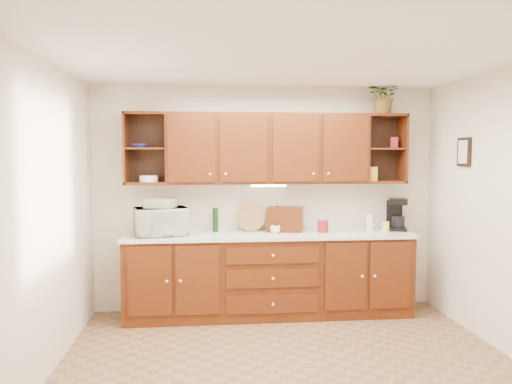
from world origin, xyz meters
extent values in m
plane|color=brown|center=(0.00, 0.00, 0.00)|extent=(4.00, 4.00, 0.00)
plane|color=white|center=(0.00, 0.00, 2.60)|extent=(4.00, 4.00, 0.00)
plane|color=beige|center=(0.00, 1.75, 1.30)|extent=(4.00, 0.00, 4.00)
plane|color=beige|center=(-2.00, 0.00, 1.30)|extent=(0.00, 3.50, 3.50)
cube|color=#3E1607|center=(0.00, 1.45, 0.45)|extent=(3.20, 0.60, 0.90)
cube|color=white|center=(0.00, 1.44, 0.92)|extent=(3.24, 0.64, 0.04)
cube|color=#3E1607|center=(0.00, 1.58, 1.89)|extent=(2.30, 0.33, 0.80)
cube|color=black|center=(-1.38, 1.74, 1.89)|extent=(0.45, 0.02, 0.80)
cube|color=black|center=(1.38, 1.74, 1.89)|extent=(0.45, 0.02, 0.80)
cube|color=#3E1607|center=(-1.38, 1.58, 1.89)|extent=(0.43, 0.30, 0.02)
cube|color=#3E1607|center=(1.38, 1.58, 1.89)|extent=(0.43, 0.30, 0.02)
cube|color=#3E1607|center=(1.38, 1.58, 2.27)|extent=(0.45, 0.33, 0.03)
cube|color=white|center=(0.00, 1.53, 1.47)|extent=(0.40, 0.05, 0.02)
cube|color=black|center=(1.98, 0.90, 1.85)|extent=(0.03, 0.24, 0.30)
cylinder|color=olive|center=(-1.24, 1.42, 1.02)|extent=(0.32, 0.32, 0.16)
imported|color=#EDE7CD|center=(-1.20, 1.42, 1.09)|extent=(0.63, 0.50, 0.30)
cube|color=#D0BC62|center=(-1.20, 1.42, 1.29)|extent=(0.35, 0.30, 0.09)
cylinder|color=black|center=(-0.60, 1.62, 1.08)|extent=(0.08, 0.08, 0.27)
cylinder|color=olive|center=(-0.19, 1.62, 0.95)|extent=(0.34, 0.12, 0.33)
cube|color=#3E1607|center=(0.20, 1.57, 1.08)|extent=(0.45, 0.35, 0.28)
cylinder|color=#3E1607|center=(0.11, 1.51, 1.09)|extent=(0.02, 0.02, 0.31)
cylinder|color=#3E1607|center=(0.11, 1.51, 0.95)|extent=(0.12, 0.12, 0.02)
imported|color=white|center=(0.19, 1.51, 0.98)|extent=(0.12, 0.12, 0.09)
imported|color=white|center=(0.06, 1.58, 0.98)|extent=(0.12, 0.12, 0.09)
imported|color=white|center=(0.07, 1.44, 0.98)|extent=(0.12, 0.12, 0.09)
cylinder|color=maroon|center=(0.62, 1.44, 1.01)|extent=(0.13, 0.13, 0.13)
cylinder|color=white|center=(1.20, 1.54, 1.04)|extent=(0.11, 0.11, 0.19)
cylinder|color=yellow|center=(1.35, 1.44, 1.00)|extent=(0.11, 0.11, 0.11)
cube|color=black|center=(1.52, 1.52, 0.96)|extent=(0.27, 0.31, 0.04)
cube|color=black|center=(1.52, 1.62, 1.12)|extent=(0.19, 0.11, 0.32)
cube|color=black|center=(1.52, 1.52, 1.28)|extent=(0.27, 0.31, 0.07)
cylinder|color=black|center=(1.52, 1.50, 1.04)|extent=(0.19, 0.19, 0.14)
imported|color=#283095|center=(-1.43, 1.57, 1.92)|extent=(0.20, 0.20, 0.04)
cylinder|color=white|center=(-1.34, 1.56, 1.56)|extent=(0.21, 0.21, 0.07)
cube|color=yellow|center=(1.24, 1.56, 1.60)|extent=(0.11, 0.10, 0.16)
cube|color=maroon|center=(1.49, 1.58, 1.96)|extent=(0.10, 0.10, 0.12)
imported|color=#999999|center=(1.34, 1.54, 2.49)|extent=(0.46, 0.44, 0.41)
camera|label=1|loc=(-0.71, -4.07, 1.82)|focal=35.00mm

